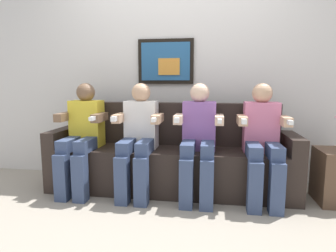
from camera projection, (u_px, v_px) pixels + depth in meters
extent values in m
plane|color=#9E9384|center=(166.00, 201.00, 2.76)|extent=(6.37, 6.37, 0.00)
cube|color=silver|center=(176.00, 66.00, 3.32)|extent=(4.90, 0.05, 2.60)
cube|color=black|center=(166.00, 62.00, 3.29)|extent=(0.63, 0.03, 0.50)
cube|color=#26598C|center=(166.00, 61.00, 3.27)|extent=(0.55, 0.02, 0.42)
cube|color=orange|center=(169.00, 67.00, 3.27)|extent=(0.24, 0.02, 0.18)
cube|color=#2D231E|center=(170.00, 169.00, 3.01)|extent=(2.22, 0.58, 0.45)
cube|color=#2D231E|center=(173.00, 123.00, 3.16)|extent=(2.22, 0.14, 0.45)
cube|color=#2D231E|center=(63.00, 157.00, 3.18)|extent=(0.14, 0.58, 0.62)
cube|color=#2D231E|center=(290.00, 166.00, 2.82)|extent=(0.14, 0.58, 0.62)
cube|color=yellow|center=(87.00, 123.00, 3.07)|extent=(0.32, 0.20, 0.48)
sphere|color=brown|center=(86.00, 92.00, 3.02)|extent=(0.19, 0.19, 0.19)
cube|color=#38476B|center=(71.00, 144.00, 2.91)|extent=(0.12, 0.40, 0.12)
cube|color=#38476B|center=(88.00, 144.00, 2.88)|extent=(0.12, 0.40, 0.12)
cube|color=#38476B|center=(62.00, 177.00, 2.76)|extent=(0.12, 0.12, 0.45)
cube|color=#38476B|center=(80.00, 178.00, 2.73)|extent=(0.12, 0.12, 0.45)
cube|color=brown|center=(64.00, 117.00, 2.96)|extent=(0.08, 0.28, 0.08)
cube|color=brown|center=(100.00, 117.00, 2.91)|extent=(0.08, 0.28, 0.08)
cube|color=white|center=(93.00, 118.00, 2.75)|extent=(0.04, 0.13, 0.04)
cube|color=white|center=(141.00, 124.00, 2.98)|extent=(0.32, 0.20, 0.48)
sphere|color=tan|center=(141.00, 93.00, 2.93)|extent=(0.19, 0.19, 0.19)
cube|color=#38476B|center=(128.00, 146.00, 2.82)|extent=(0.12, 0.40, 0.12)
cube|color=#38476B|center=(146.00, 146.00, 2.80)|extent=(0.12, 0.40, 0.12)
cube|color=#38476B|center=(122.00, 181.00, 2.67)|extent=(0.12, 0.12, 0.45)
cube|color=#38476B|center=(141.00, 182.00, 2.64)|extent=(0.12, 0.12, 0.45)
cube|color=tan|center=(120.00, 118.00, 2.88)|extent=(0.08, 0.28, 0.08)
cube|color=tan|center=(158.00, 118.00, 2.82)|extent=(0.08, 0.28, 0.08)
cube|color=white|center=(154.00, 119.00, 2.66)|extent=(0.04, 0.13, 0.04)
cube|color=white|center=(114.00, 119.00, 2.72)|extent=(0.04, 0.10, 0.04)
cube|color=#8C59A5|center=(199.00, 126.00, 2.89)|extent=(0.32, 0.20, 0.48)
sphere|color=beige|center=(200.00, 93.00, 2.84)|extent=(0.19, 0.19, 0.19)
cube|color=#38476B|center=(188.00, 148.00, 2.73)|extent=(0.12, 0.40, 0.12)
cube|color=#38476B|center=(208.00, 148.00, 2.71)|extent=(0.12, 0.40, 0.12)
cube|color=#38476B|center=(186.00, 184.00, 2.58)|extent=(0.12, 0.12, 0.45)
cube|color=#38476B|center=(207.00, 185.00, 2.55)|extent=(0.12, 0.12, 0.45)
cube|color=beige|center=(179.00, 119.00, 2.79)|extent=(0.08, 0.28, 0.08)
cube|color=beige|center=(219.00, 120.00, 2.73)|extent=(0.08, 0.28, 0.08)
cube|color=white|center=(220.00, 121.00, 2.57)|extent=(0.04, 0.13, 0.04)
cube|color=white|center=(177.00, 120.00, 2.63)|extent=(0.04, 0.10, 0.04)
cube|color=pink|center=(261.00, 127.00, 2.80)|extent=(0.32, 0.20, 0.48)
sphere|color=tan|center=(262.00, 93.00, 2.75)|extent=(0.19, 0.19, 0.19)
cube|color=#38476B|center=(253.00, 150.00, 2.65)|extent=(0.12, 0.40, 0.12)
cube|color=#38476B|center=(274.00, 150.00, 2.62)|extent=(0.12, 0.40, 0.12)
cube|color=#38476B|center=(255.00, 187.00, 2.49)|extent=(0.12, 0.12, 0.45)
cube|color=#38476B|center=(277.00, 189.00, 2.47)|extent=(0.12, 0.12, 0.45)
cube|color=tan|center=(242.00, 120.00, 2.70)|extent=(0.08, 0.28, 0.08)
cube|color=tan|center=(285.00, 121.00, 2.65)|extent=(0.08, 0.28, 0.08)
cube|color=white|center=(289.00, 122.00, 2.49)|extent=(0.04, 0.13, 0.04)
cube|color=white|center=(244.00, 121.00, 2.54)|extent=(0.04, 0.10, 0.04)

